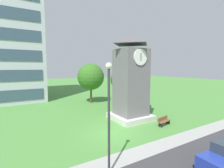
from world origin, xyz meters
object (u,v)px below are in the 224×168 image
(park_bench, at_px, (164,121))
(tree_near_tower, at_px, (91,77))
(clock_tower, at_px, (131,83))
(street_lamp, at_px, (109,107))
(tree_streetside, at_px, (121,80))

(park_bench, relative_size, tree_near_tower, 0.27)
(clock_tower, distance_m, street_lamp, 10.35)
(tree_streetside, xyz_separation_m, tree_near_tower, (-6.11, 0.19, 0.71))
(street_lamp, distance_m, tree_streetside, 22.16)
(clock_tower, xyz_separation_m, park_bench, (1.75, -3.51, -3.87))
(clock_tower, relative_size, street_lamp, 1.53)
(street_lamp, xyz_separation_m, tree_near_tower, (6.83, 18.18, 0.59))
(park_bench, xyz_separation_m, street_lamp, (-8.92, -3.93, 3.44))
(park_bench, height_order, street_lamp, street_lamp)
(clock_tower, height_order, tree_streetside, clock_tower)
(clock_tower, xyz_separation_m, tree_near_tower, (-0.35, 10.74, 0.17))
(street_lamp, bearing_deg, tree_streetside, 54.30)
(tree_streetside, height_order, tree_near_tower, tree_near_tower)
(tree_near_tower, bearing_deg, clock_tower, -88.12)
(clock_tower, bearing_deg, tree_streetside, 61.40)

